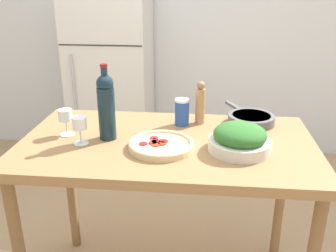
{
  "coord_description": "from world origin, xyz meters",
  "views": [
    {
      "loc": [
        0.17,
        -1.64,
        1.66
      ],
      "look_at": [
        0.0,
        0.04,
        1.0
      ],
      "focal_mm": 40.0,
      "sensor_mm": 36.0,
      "label": 1
    }
  ],
  "objects_px": {
    "homemade_pizza": "(161,145)",
    "salad_bowl": "(240,139)",
    "wine_glass_near": "(80,125)",
    "wine_glass_far": "(65,117)",
    "salt_canister": "(182,112)",
    "cast_iron_skillet": "(251,119)",
    "refrigerator": "(112,79)",
    "wine_bottle": "(106,105)",
    "pepper_mill": "(200,103)"
  },
  "relations": [
    {
      "from": "pepper_mill",
      "to": "cast_iron_skillet",
      "type": "relative_size",
      "value": 0.62
    },
    {
      "from": "refrigerator",
      "to": "wine_bottle",
      "type": "relative_size",
      "value": 4.39
    },
    {
      "from": "salad_bowl",
      "to": "salt_canister",
      "type": "height_order",
      "value": "salt_canister"
    },
    {
      "from": "pepper_mill",
      "to": "wine_glass_near",
      "type": "bearing_deg",
      "value": -149.14
    },
    {
      "from": "wine_glass_far",
      "to": "salad_bowl",
      "type": "height_order",
      "value": "wine_glass_far"
    },
    {
      "from": "pepper_mill",
      "to": "salad_bowl",
      "type": "xyz_separation_m",
      "value": [
        0.19,
        -0.33,
        -0.05
      ]
    },
    {
      "from": "refrigerator",
      "to": "salad_bowl",
      "type": "distance_m",
      "value": 2.0
    },
    {
      "from": "wine_bottle",
      "to": "wine_glass_near",
      "type": "bearing_deg",
      "value": -144.89
    },
    {
      "from": "salt_canister",
      "to": "cast_iron_skillet",
      "type": "bearing_deg",
      "value": 8.93
    },
    {
      "from": "wine_bottle",
      "to": "salt_canister",
      "type": "height_order",
      "value": "wine_bottle"
    },
    {
      "from": "homemade_pizza",
      "to": "salt_canister",
      "type": "height_order",
      "value": "salt_canister"
    },
    {
      "from": "salt_canister",
      "to": "wine_glass_far",
      "type": "bearing_deg",
      "value": -160.69
    },
    {
      "from": "refrigerator",
      "to": "wine_glass_far",
      "type": "xyz_separation_m",
      "value": [
        0.18,
        -1.62,
        0.23
      ]
    },
    {
      "from": "pepper_mill",
      "to": "salt_canister",
      "type": "distance_m",
      "value": 0.11
    },
    {
      "from": "wine_glass_far",
      "to": "homemade_pizza",
      "type": "height_order",
      "value": "wine_glass_far"
    },
    {
      "from": "wine_glass_far",
      "to": "cast_iron_skillet",
      "type": "distance_m",
      "value": 0.96
    },
    {
      "from": "wine_glass_near",
      "to": "salad_bowl",
      "type": "xyz_separation_m",
      "value": [
        0.74,
        -0.0,
        -0.04
      ]
    },
    {
      "from": "refrigerator",
      "to": "wine_bottle",
      "type": "bearing_deg",
      "value": -76.48
    },
    {
      "from": "salad_bowl",
      "to": "wine_bottle",
      "type": "bearing_deg",
      "value": 172.78
    },
    {
      "from": "wine_bottle",
      "to": "pepper_mill",
      "type": "height_order",
      "value": "wine_bottle"
    },
    {
      "from": "wine_bottle",
      "to": "cast_iron_skillet",
      "type": "xyz_separation_m",
      "value": [
        0.71,
        0.27,
        -0.14
      ]
    },
    {
      "from": "cast_iron_skillet",
      "to": "wine_bottle",
      "type": "bearing_deg",
      "value": -158.99
    },
    {
      "from": "wine_glass_near",
      "to": "refrigerator",
      "type": "bearing_deg",
      "value": 99.34
    },
    {
      "from": "salt_canister",
      "to": "cast_iron_skillet",
      "type": "xyz_separation_m",
      "value": [
        0.37,
        0.06,
        -0.04
      ]
    },
    {
      "from": "pepper_mill",
      "to": "homemade_pizza",
      "type": "bearing_deg",
      "value": -116.34
    },
    {
      "from": "refrigerator",
      "to": "homemade_pizza",
      "type": "distance_m",
      "value": 1.86
    },
    {
      "from": "wine_glass_near",
      "to": "wine_glass_far",
      "type": "bearing_deg",
      "value": 136.48
    },
    {
      "from": "wine_bottle",
      "to": "salad_bowl",
      "type": "distance_m",
      "value": 0.64
    },
    {
      "from": "salt_canister",
      "to": "cast_iron_skillet",
      "type": "height_order",
      "value": "salt_canister"
    },
    {
      "from": "wine_glass_far",
      "to": "refrigerator",
      "type": "bearing_deg",
      "value": 96.31
    },
    {
      "from": "salad_bowl",
      "to": "salt_canister",
      "type": "xyz_separation_m",
      "value": [
        -0.28,
        0.3,
        0.01
      ]
    },
    {
      "from": "homemade_pizza",
      "to": "pepper_mill",
      "type": "bearing_deg",
      "value": 63.66
    },
    {
      "from": "wine_glass_near",
      "to": "salad_bowl",
      "type": "bearing_deg",
      "value": -0.07
    },
    {
      "from": "wine_glass_far",
      "to": "wine_glass_near",
      "type": "bearing_deg",
      "value": -43.52
    },
    {
      "from": "homemade_pizza",
      "to": "cast_iron_skillet",
      "type": "relative_size",
      "value": 0.81
    },
    {
      "from": "wine_glass_near",
      "to": "pepper_mill",
      "type": "distance_m",
      "value": 0.64
    },
    {
      "from": "wine_glass_near",
      "to": "salt_canister",
      "type": "distance_m",
      "value": 0.54
    },
    {
      "from": "salad_bowl",
      "to": "wine_glass_near",
      "type": "bearing_deg",
      "value": 179.93
    },
    {
      "from": "homemade_pizza",
      "to": "salad_bowl",
      "type": "bearing_deg",
      "value": 1.89
    },
    {
      "from": "wine_glass_near",
      "to": "wine_glass_far",
      "type": "distance_m",
      "value": 0.14
    },
    {
      "from": "salt_canister",
      "to": "salad_bowl",
      "type": "bearing_deg",
      "value": -46.6
    },
    {
      "from": "refrigerator",
      "to": "wine_glass_near",
      "type": "height_order",
      "value": "refrigerator"
    },
    {
      "from": "wine_glass_far",
      "to": "salad_bowl",
      "type": "relative_size",
      "value": 0.47
    },
    {
      "from": "refrigerator",
      "to": "wine_bottle",
      "type": "height_order",
      "value": "refrigerator"
    },
    {
      "from": "pepper_mill",
      "to": "homemade_pizza",
      "type": "relative_size",
      "value": 0.76
    },
    {
      "from": "wine_bottle",
      "to": "wine_glass_near",
      "type": "xyz_separation_m",
      "value": [
        -0.11,
        -0.08,
        -0.07
      ]
    },
    {
      "from": "cast_iron_skillet",
      "to": "pepper_mill",
      "type": "bearing_deg",
      "value": -175.21
    },
    {
      "from": "wine_bottle",
      "to": "cast_iron_skillet",
      "type": "bearing_deg",
      "value": 21.01
    },
    {
      "from": "wine_glass_near",
      "to": "homemade_pizza",
      "type": "bearing_deg",
      "value": -1.88
    },
    {
      "from": "wine_glass_far",
      "to": "salad_bowl",
      "type": "distance_m",
      "value": 0.85
    }
  ]
}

